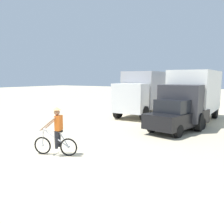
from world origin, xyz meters
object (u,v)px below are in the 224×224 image
at_px(box_truck_white_box, 193,93).
at_px(sedan_parked, 178,115).
at_px(cyclist_orange_shirt, 56,133).
at_px(box_truck_grey_hauler, 146,91).

bearing_deg(box_truck_white_box, sedan_parked, -88.39).
distance_m(sedan_parked, cyclist_orange_shirt, 6.99).
relative_size(box_truck_grey_hauler, cyclist_orange_shirt, 3.77).
bearing_deg(box_truck_grey_hauler, sedan_parked, -48.28).
xyz_separation_m(box_truck_white_box, sedan_parked, (0.09, -3.34, -0.99)).
height_order(box_truck_grey_hauler, cyclist_orange_shirt, box_truck_grey_hauler).
height_order(box_truck_white_box, cyclist_orange_shirt, box_truck_white_box).
bearing_deg(cyclist_orange_shirt, sedan_parked, 70.03).
height_order(sedan_parked, cyclist_orange_shirt, cyclist_orange_shirt).
relative_size(box_truck_grey_hauler, sedan_parked, 1.54).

